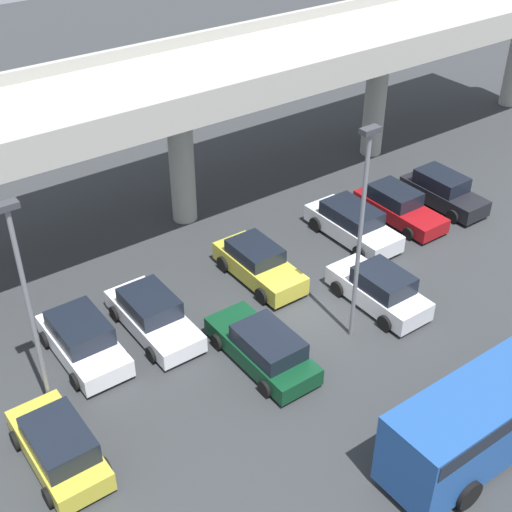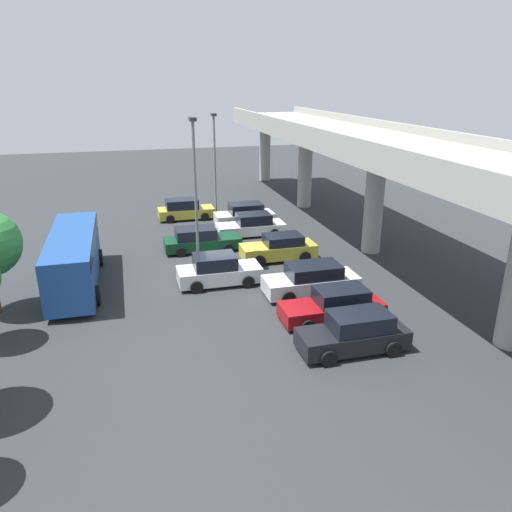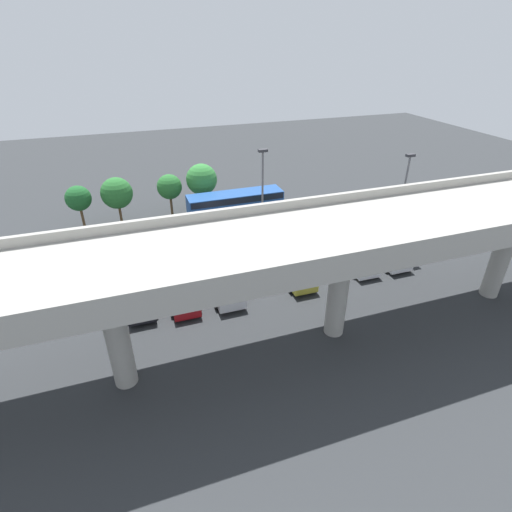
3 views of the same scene
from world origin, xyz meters
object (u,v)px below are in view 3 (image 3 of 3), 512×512
at_px(parked_car_2, 354,258).
at_px(parked_car_1, 387,253).
at_px(parked_car_4, 294,272).
at_px(shuttle_bus, 235,204).
at_px(tree_front_right, 117,193).
at_px(parked_car_6, 224,285).
at_px(parked_car_3, 305,241).
at_px(parked_car_5, 240,251).
at_px(parked_car_0, 384,227).
at_px(tree_front_left, 202,179).
at_px(tree_front_far_right, 78,199).
at_px(lamp_post_mid_lot, 403,196).
at_px(parked_car_8, 139,298).
at_px(tree_front_centre, 169,187).
at_px(lamp_post_near_aisle, 262,195).
at_px(parked_car_7, 182,294).

bearing_deg(parked_car_2, parked_car_1, -93.96).
height_order(parked_car_4, shuttle_bus, shuttle_bus).
bearing_deg(tree_front_right, parked_car_6, 112.80).
bearing_deg(parked_car_1, parked_car_3, 50.82).
height_order(parked_car_5, shuttle_bus, shuttle_bus).
height_order(parked_car_2, parked_car_6, parked_car_6).
height_order(parked_car_0, tree_front_left, tree_front_left).
relative_size(parked_car_0, parked_car_2, 0.90).
bearing_deg(parked_car_5, tree_front_far_right, -130.72).
height_order(parked_car_1, shuttle_bus, shuttle_bus).
bearing_deg(parked_car_4, parked_car_3, -34.09).
xyz_separation_m(parked_car_4, lamp_post_mid_lot, (-10.25, -2.01, 4.01)).
xyz_separation_m(shuttle_bus, tree_front_right, (10.66, -3.09, 1.37)).
xyz_separation_m(parked_car_4, parked_car_5, (2.88, -4.38, 0.03)).
relative_size(parked_car_4, shuttle_bus, 0.50).
distance_m(lamp_post_mid_lot, tree_front_left, 19.12).
relative_size(parked_car_8, shuttle_bus, 0.49).
distance_m(parked_car_4, parked_car_6, 5.43).
bearing_deg(tree_front_centre, tree_front_right, 4.43).
distance_m(parked_car_4, tree_front_far_right, 21.32).
bearing_deg(lamp_post_near_aisle, parked_car_7, 33.64).
bearing_deg(parked_car_5, parked_car_0, 90.13).
xyz_separation_m(parked_car_0, parked_car_6, (16.33, 4.44, 0.01)).
distance_m(tree_front_left, tree_front_far_right, 11.59).
height_order(parked_car_3, parked_car_8, parked_car_8).
bearing_deg(parked_car_2, parked_car_8, 90.19).
bearing_deg(parked_car_3, tree_front_far_right, -120.11).
bearing_deg(parked_car_6, lamp_post_near_aisle, -42.51).
relative_size(parked_car_1, lamp_post_near_aisle, 0.51).
bearing_deg(tree_front_centre, parked_car_3, 131.82).
xyz_separation_m(parked_car_6, lamp_post_near_aisle, (-4.72, -5.15, 4.25)).
xyz_separation_m(parked_car_4, parked_car_8, (11.21, -0.33, 0.04)).
relative_size(parked_car_1, parked_car_3, 0.91).
xyz_separation_m(tree_front_right, tree_front_far_right, (3.39, 0.01, -0.10)).
bearing_deg(parked_car_5, lamp_post_near_aisle, 108.89).
relative_size(parked_car_3, parked_car_7, 1.02).
bearing_deg(parked_car_0, parked_car_4, -67.95).
xyz_separation_m(parked_car_6, shuttle_bus, (-4.39, -11.84, 0.95)).
relative_size(tree_front_right, tree_front_far_right, 1.10).
xyz_separation_m(parked_car_7, tree_front_right, (3.29, -14.90, 2.39)).
distance_m(parked_car_3, parked_car_6, 9.51).
height_order(parked_car_0, parked_car_8, parked_car_8).
bearing_deg(parked_car_6, parked_car_0, -74.79).
bearing_deg(lamp_post_near_aisle, tree_front_far_right, -34.19).
height_order(parked_car_7, tree_front_centre, tree_front_centre).
relative_size(parked_car_2, lamp_post_near_aisle, 0.56).
bearing_deg(parked_car_4, lamp_post_near_aisle, 7.88).
xyz_separation_m(shuttle_bus, tree_front_far_right, (14.05, -3.08, 1.27)).
bearing_deg(parked_car_7, parked_car_3, -68.84).
xyz_separation_m(parked_car_0, parked_car_4, (10.90, 4.41, -0.02)).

